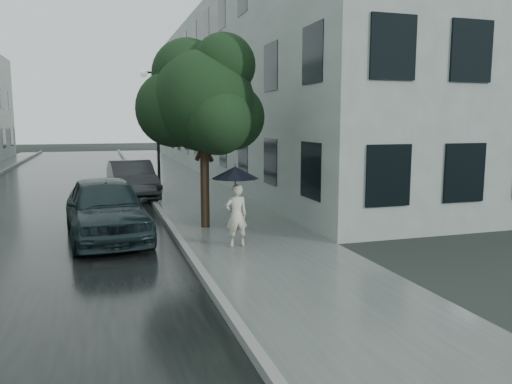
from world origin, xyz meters
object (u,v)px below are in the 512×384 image
object	(u,v)px
pedestrian	(236,215)
car_far	(132,180)
car_near	(106,208)
street_tree	(203,99)
lamp_post	(154,122)

from	to	relation	value
pedestrian	car_far	xyz separation A→B (m)	(-1.85, 8.30, -0.02)
car_near	car_far	distance (m)	6.65
street_tree	lamp_post	distance (m)	8.01
lamp_post	car_near	size ratio (longest dim) A/B	1.10
car_near	car_far	size ratio (longest dim) A/B	1.06
pedestrian	lamp_post	bearing A→B (deg)	-91.10
pedestrian	car_far	size ratio (longest dim) A/B	0.34
pedestrian	car_far	world-z (taller)	pedestrian
lamp_post	car_far	bearing A→B (deg)	-133.61
street_tree	car_near	world-z (taller)	street_tree
street_tree	car_far	world-z (taller)	street_tree
lamp_post	street_tree	bearing A→B (deg)	-102.42
car_far	street_tree	bearing A→B (deg)	-78.76
pedestrian	lamp_post	xyz separation A→B (m)	(-0.73, 10.43, 2.13)
car_near	car_far	bearing A→B (deg)	76.10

